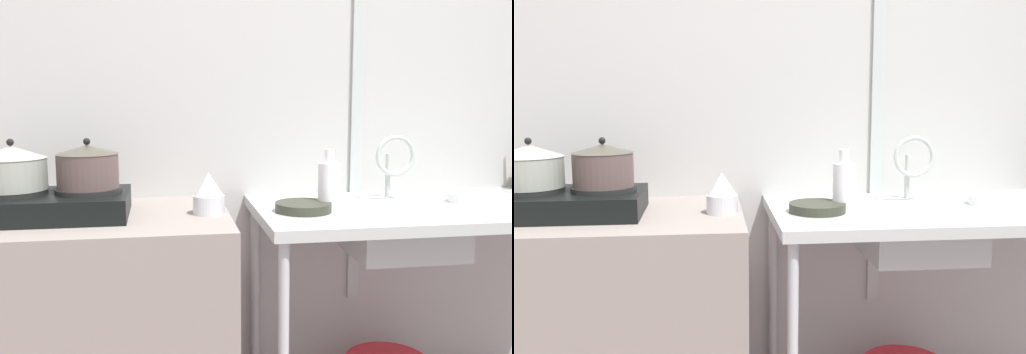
# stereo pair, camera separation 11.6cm
# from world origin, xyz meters

# --- Properties ---
(wall_back) EXTENTS (4.54, 0.10, 2.74)m
(wall_back) POSITION_xyz_m (0.00, 1.56, 1.37)
(wall_back) COLOR #B8B8B5
(wall_back) RESTS_ON ground
(wall_metal_strip) EXTENTS (0.05, 0.01, 2.19)m
(wall_metal_strip) POSITION_xyz_m (0.03, 1.50, 1.51)
(wall_metal_strip) COLOR #B6BDBB
(counter_concrete) EXTENTS (1.21, 0.66, 0.88)m
(counter_concrete) POSITION_xyz_m (-1.17, 1.18, 0.44)
(counter_concrete) COLOR gray
(counter_concrete) RESTS_ON ground
(counter_sink) EXTENTS (1.51, 0.66, 0.88)m
(counter_sink) POSITION_xyz_m (0.30, 1.18, 0.82)
(counter_sink) COLOR #B6BDBB
(counter_sink) RESTS_ON ground
(stove) EXTENTS (0.52, 0.35, 0.10)m
(stove) POSITION_xyz_m (-1.17, 1.18, 0.93)
(stove) COLOR black
(stove) RESTS_ON counter_concrete
(pot_on_left_burner) EXTENTS (0.23, 0.23, 0.17)m
(pot_on_left_burner) POSITION_xyz_m (-1.29, 1.18, 1.06)
(pot_on_left_burner) COLOR #949A8F
(pot_on_left_burner) RESTS_ON stove
(pot_on_right_burner) EXTENTS (0.21, 0.21, 0.17)m
(pot_on_right_burner) POSITION_xyz_m (-1.05, 1.18, 1.06)
(pot_on_right_burner) COLOR #53423F
(pot_on_right_burner) RESTS_ON stove
(percolator) EXTENTS (0.11, 0.11, 0.15)m
(percolator) POSITION_xyz_m (-0.63, 1.16, 0.96)
(percolator) COLOR silver
(percolator) RESTS_ON counter_concrete
(sink_basin) EXTENTS (0.40, 0.37, 0.18)m
(sink_basin) POSITION_xyz_m (0.09, 1.16, 0.80)
(sink_basin) COLOR #B6BDBB
(sink_basin) RESTS_ON counter_sink
(faucet) EXTENTS (0.17, 0.09, 0.26)m
(faucet) POSITION_xyz_m (0.12, 1.31, 1.05)
(faucet) COLOR #B6BDBB
(faucet) RESTS_ON counter_sink
(frying_pan) EXTENTS (0.20, 0.20, 0.03)m
(frying_pan) POSITION_xyz_m (-0.29, 1.14, 0.90)
(frying_pan) COLOR #313327
(frying_pan) RESTS_ON counter_sink
(small_bowl_on_drainboard) EXTENTS (0.11, 0.11, 0.04)m
(small_bowl_on_drainboard) POSITION_xyz_m (0.37, 1.21, 0.90)
(small_bowl_on_drainboard) COLOR white
(small_bowl_on_drainboard) RESTS_ON counter_sink
(bottle_by_sink) EXTENTS (0.08, 0.08, 0.22)m
(bottle_by_sink) POSITION_xyz_m (-0.19, 1.17, 0.98)
(bottle_by_sink) COLOR white
(bottle_by_sink) RESTS_ON counter_sink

